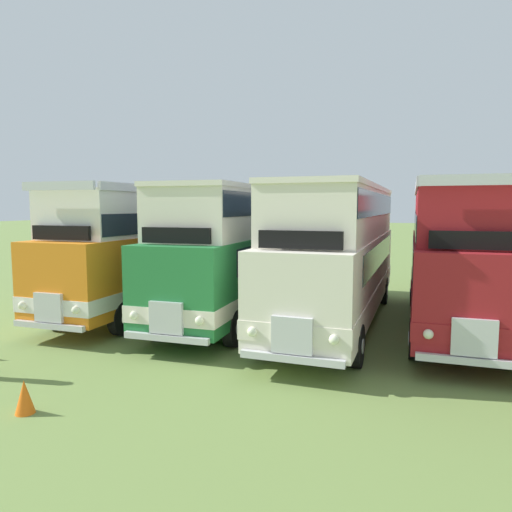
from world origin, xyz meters
The scene contains 6 objects.
ground_plane centered at (0.00, 0.00, 0.00)m, with size 200.00×200.00×0.00m, color olive.
bus_first_in_row centered at (-7.06, -0.21, 2.36)m, with size 2.67×10.14×4.52m.
bus_second_in_row centered at (-3.53, 0.35, 2.48)m, with size 2.69×11.39×4.49m.
bus_third_in_row centered at (0.00, -0.18, 2.48)m, with size 2.86×11.52×4.49m.
bus_fourth_in_row centered at (3.53, 0.18, 2.36)m, with size 2.66×10.18×4.52m.
cone_near_end centered at (-4.55, -8.86, 0.32)m, with size 0.36×0.36×0.64m, color orange.
Camera 1 is at (2.14, -15.46, 3.83)m, focal length 32.88 mm.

